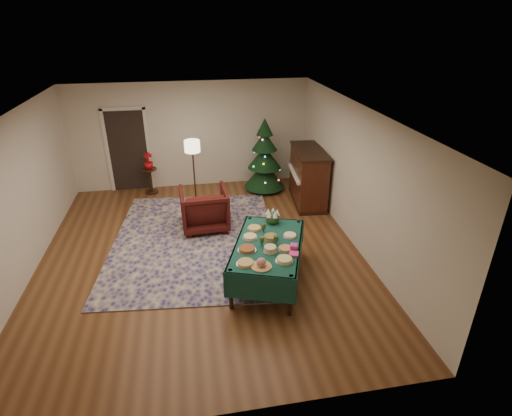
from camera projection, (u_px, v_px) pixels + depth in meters
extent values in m
plane|color=#593319|center=(202.00, 253.00, 7.69)|extent=(7.00, 7.00, 0.00)
plane|color=white|center=(193.00, 113.00, 6.50)|extent=(7.00, 7.00, 0.00)
plane|color=beige|center=(191.00, 136.00, 10.19)|extent=(6.00, 0.00, 6.00)
plane|color=beige|center=(215.00, 325.00, 4.00)|extent=(6.00, 0.00, 6.00)
plane|color=beige|center=(16.00, 202.00, 6.62)|extent=(0.00, 7.00, 7.00)
plane|color=beige|center=(357.00, 178.00, 7.57)|extent=(0.00, 7.00, 7.00)
cube|color=black|center=(128.00, 152.00, 10.07)|extent=(0.92, 0.02, 2.04)
cube|color=silver|center=(108.00, 152.00, 9.97)|extent=(0.08, 0.04, 2.14)
cube|color=silver|center=(149.00, 149.00, 10.13)|extent=(0.08, 0.04, 2.14)
cube|color=silver|center=(122.00, 109.00, 9.58)|extent=(1.08, 0.04, 0.08)
cube|color=#1C1655|center=(194.00, 240.00, 8.13)|extent=(3.60, 4.49, 0.02)
cylinder|color=black|center=(231.00, 290.00, 6.10)|extent=(0.07, 0.07, 0.73)
cylinder|color=black|center=(250.00, 235.00, 7.59)|extent=(0.07, 0.07, 0.73)
cylinder|color=black|center=(290.00, 296.00, 5.96)|extent=(0.07, 0.07, 0.73)
cylinder|color=black|center=(298.00, 239.00, 7.46)|extent=(0.07, 0.07, 0.73)
cube|color=#124038|center=(268.00, 244.00, 6.63)|extent=(1.62, 2.09, 0.04)
cube|color=#124038|center=(274.00, 229.00, 7.53)|extent=(1.04, 0.39, 0.46)
cube|color=#124038|center=(260.00, 288.00, 5.91)|extent=(1.04, 0.39, 0.46)
cube|color=#124038|center=(299.00, 258.00, 6.64)|extent=(0.65, 1.77, 0.46)
cube|color=#124038|center=(237.00, 252.00, 6.79)|extent=(0.65, 1.77, 0.46)
cylinder|color=silver|center=(246.00, 264.00, 6.07)|extent=(0.29, 0.29, 0.01)
cylinder|color=tan|center=(245.00, 263.00, 6.06)|extent=(0.25, 0.25, 0.03)
cylinder|color=silver|center=(261.00, 267.00, 6.00)|extent=(0.32, 0.32, 0.01)
sphere|color=#CC727A|center=(261.00, 262.00, 5.96)|extent=(0.15, 0.15, 0.15)
cylinder|color=silver|center=(284.00, 261.00, 6.13)|extent=(0.28, 0.28, 0.01)
cylinder|color=#D8D172|center=(284.00, 259.00, 6.12)|extent=(0.23, 0.23, 0.05)
cylinder|color=silver|center=(247.00, 250.00, 6.42)|extent=(0.31, 0.31, 0.01)
cylinder|color=brown|center=(247.00, 249.00, 6.41)|extent=(0.26, 0.26, 0.04)
cylinder|color=silver|center=(270.00, 252.00, 6.38)|extent=(0.23, 0.23, 0.01)
cylinder|color=tan|center=(270.00, 249.00, 6.36)|extent=(0.19, 0.19, 0.09)
cylinder|color=silver|center=(285.00, 249.00, 6.44)|extent=(0.25, 0.25, 0.01)
cylinder|color=#B2844C|center=(285.00, 248.00, 6.43)|extent=(0.21, 0.21, 0.03)
cylinder|color=silver|center=(250.00, 238.00, 6.77)|extent=(0.26, 0.26, 0.01)
cylinder|color=#D8BF7F|center=(250.00, 237.00, 6.76)|extent=(0.22, 0.22, 0.04)
cylinder|color=silver|center=(271.00, 239.00, 6.74)|extent=(0.26, 0.26, 0.01)
cylinder|color=maroon|center=(271.00, 237.00, 6.72)|extent=(0.22, 0.22, 0.06)
cylinder|color=silver|center=(290.00, 236.00, 6.82)|extent=(0.25, 0.25, 0.01)
cylinder|color=#F2EACC|center=(290.00, 235.00, 6.81)|extent=(0.21, 0.21, 0.03)
cylinder|color=silver|center=(254.00, 229.00, 7.05)|extent=(0.26, 0.26, 0.01)
cylinder|color=tan|center=(254.00, 228.00, 7.04)|extent=(0.22, 0.22, 0.03)
cone|color=#2D471E|center=(263.00, 230.00, 6.93)|extent=(0.07, 0.07, 0.09)
cylinder|color=#2D471E|center=(263.00, 226.00, 6.90)|extent=(0.08, 0.08, 0.09)
cone|color=#2D471E|center=(276.00, 243.00, 6.56)|extent=(0.07, 0.07, 0.09)
cylinder|color=#2D471E|center=(276.00, 238.00, 6.52)|extent=(0.08, 0.08, 0.09)
cone|color=#2D471E|center=(262.00, 244.00, 6.52)|extent=(0.07, 0.07, 0.09)
cylinder|color=#2D471E|center=(262.00, 239.00, 6.49)|extent=(0.08, 0.08, 0.09)
cube|color=#EB418B|center=(294.00, 254.00, 6.29)|extent=(0.19, 0.19, 0.04)
cube|color=#D83C93|center=(294.00, 247.00, 6.42)|extent=(0.15, 0.15, 0.10)
sphere|color=#1E4C1E|center=(273.00, 218.00, 7.22)|extent=(0.25, 0.25, 0.25)
cone|color=white|center=(277.00, 212.00, 7.18)|extent=(0.10, 0.10, 0.12)
cone|color=white|center=(273.00, 210.00, 7.25)|extent=(0.10, 0.10, 0.12)
cone|color=white|center=(268.00, 211.00, 7.20)|extent=(0.10, 0.10, 0.12)
cone|color=white|center=(269.00, 214.00, 7.11)|extent=(0.10, 0.10, 0.12)
cone|color=white|center=(275.00, 214.00, 7.10)|extent=(0.10, 0.10, 0.12)
sphere|color=#B20C0F|center=(277.00, 214.00, 7.27)|extent=(0.07, 0.07, 0.07)
sphere|color=#B20C0F|center=(268.00, 214.00, 7.27)|extent=(0.07, 0.07, 0.07)
sphere|color=#B20C0F|center=(268.00, 218.00, 7.14)|extent=(0.07, 0.07, 0.07)
sphere|color=#B20C0F|center=(277.00, 218.00, 7.14)|extent=(0.07, 0.07, 0.07)
imported|color=#3F100D|center=(204.00, 207.00, 8.41)|extent=(1.00, 0.94, 0.99)
cylinder|color=#A57F3F|center=(196.00, 199.00, 9.91)|extent=(0.26, 0.26, 0.03)
cylinder|color=black|center=(194.00, 174.00, 9.61)|extent=(0.04, 0.04, 1.37)
cylinder|color=#FFEABF|center=(192.00, 146.00, 9.31)|extent=(0.37, 0.37, 0.27)
cylinder|color=black|center=(152.00, 192.00, 10.27)|extent=(0.33, 0.33, 0.04)
cylinder|color=black|center=(151.00, 181.00, 10.14)|extent=(0.07, 0.07, 0.61)
cylinder|color=black|center=(149.00, 169.00, 10.00)|extent=(0.37, 0.37, 0.03)
imported|color=red|center=(149.00, 164.00, 9.94)|extent=(0.23, 0.41, 0.23)
cylinder|color=black|center=(264.00, 187.00, 10.44)|extent=(0.11, 0.11, 0.15)
cone|color=black|center=(264.00, 174.00, 10.29)|extent=(1.27, 1.27, 0.66)
cone|color=black|center=(264.00, 157.00, 10.08)|extent=(1.04, 1.04, 0.56)
cone|color=black|center=(265.00, 141.00, 9.89)|extent=(0.79, 0.79, 0.47)
cone|color=black|center=(265.00, 127.00, 9.74)|extent=(0.51, 0.51, 0.42)
cube|color=black|center=(307.00, 200.00, 9.78)|extent=(0.79, 1.56, 0.09)
cube|color=#36160D|center=(308.00, 177.00, 9.51)|extent=(0.77, 1.54, 1.23)
cube|color=black|center=(310.00, 151.00, 9.23)|extent=(0.81, 1.58, 0.05)
cube|color=white|center=(295.00, 174.00, 9.45)|extent=(0.24, 1.28, 0.06)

